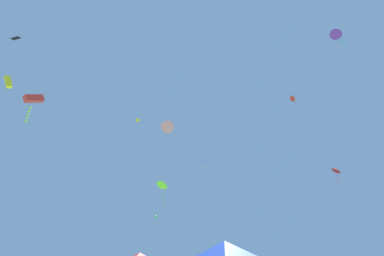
{
  "coord_description": "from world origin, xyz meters",
  "views": [
    {
      "loc": [
        0.68,
        -6.96,
        1.59
      ],
      "look_at": [
        -2.11,
        14.15,
        14.8
      ],
      "focal_mm": 22.37,
      "sensor_mm": 36.0,
      "label": 1
    }
  ],
  "objects_px": {
    "kite_red_delta": "(336,171)",
    "kite_blue_diamond": "(206,161)",
    "kite_green_box": "(156,217)",
    "kite_black_diamond": "(15,38)",
    "canopy_tent_blue": "(225,250)",
    "kite_red_diamond": "(293,99)",
    "kite_purple_delta": "(336,35)",
    "kite_red_box": "(33,100)",
    "kite_lime_delta": "(162,185)",
    "kite_yellow_box": "(8,82)",
    "kite_pink_delta": "(168,127)",
    "kite_yellow_delta": "(138,120)"
  },
  "relations": [
    {
      "from": "kite_yellow_box",
      "to": "kite_red_box",
      "type": "xyz_separation_m",
      "value": [
        3.82,
        -0.51,
        -2.74
      ]
    },
    {
      "from": "kite_yellow_delta",
      "to": "kite_red_box",
      "type": "bearing_deg",
      "value": -87.01
    },
    {
      "from": "kite_yellow_box",
      "to": "kite_lime_delta",
      "type": "distance_m",
      "value": 18.73
    },
    {
      "from": "kite_purple_delta",
      "to": "kite_red_diamond",
      "type": "height_order",
      "value": "kite_purple_delta"
    },
    {
      "from": "kite_pink_delta",
      "to": "kite_red_diamond",
      "type": "xyz_separation_m",
      "value": [
        16.26,
        7.2,
        7.81
      ]
    },
    {
      "from": "kite_lime_delta",
      "to": "kite_green_box",
      "type": "bearing_deg",
      "value": 108.7
    },
    {
      "from": "kite_purple_delta",
      "to": "kite_lime_delta",
      "type": "height_order",
      "value": "kite_purple_delta"
    },
    {
      "from": "kite_red_diamond",
      "to": "kite_lime_delta",
      "type": "bearing_deg",
      "value": -178.74
    },
    {
      "from": "kite_red_diamond",
      "to": "kite_yellow_box",
      "type": "bearing_deg",
      "value": -151.8
    },
    {
      "from": "kite_purple_delta",
      "to": "kite_red_diamond",
      "type": "relative_size",
      "value": 1.8
    },
    {
      "from": "kite_pink_delta",
      "to": "kite_red_delta",
      "type": "xyz_separation_m",
      "value": [
        16.51,
        2.27,
        -4.98
      ]
    },
    {
      "from": "canopy_tent_blue",
      "to": "kite_purple_delta",
      "type": "distance_m",
      "value": 29.96
    },
    {
      "from": "kite_purple_delta",
      "to": "kite_blue_diamond",
      "type": "bearing_deg",
      "value": 140.7
    },
    {
      "from": "canopy_tent_blue",
      "to": "kite_yellow_delta",
      "type": "height_order",
      "value": "kite_yellow_delta"
    },
    {
      "from": "canopy_tent_blue",
      "to": "kite_black_diamond",
      "type": "xyz_separation_m",
      "value": [
        -18.54,
        -3.32,
        18.04
      ]
    },
    {
      "from": "kite_blue_diamond",
      "to": "kite_green_box",
      "type": "xyz_separation_m",
      "value": [
        -7.8,
        0.06,
        -8.78
      ]
    },
    {
      "from": "canopy_tent_blue",
      "to": "kite_yellow_box",
      "type": "distance_m",
      "value": 22.03
    },
    {
      "from": "kite_black_diamond",
      "to": "kite_blue_diamond",
      "type": "xyz_separation_m",
      "value": [
        16.11,
        24.21,
        -2.94
      ]
    },
    {
      "from": "kite_pink_delta",
      "to": "kite_lime_delta",
      "type": "height_order",
      "value": "kite_pink_delta"
    },
    {
      "from": "kite_pink_delta",
      "to": "kite_black_diamond",
      "type": "distance_m",
      "value": 16.85
    },
    {
      "from": "kite_yellow_box",
      "to": "kite_red_diamond",
      "type": "bearing_deg",
      "value": 28.2
    },
    {
      "from": "canopy_tent_blue",
      "to": "kite_red_diamond",
      "type": "xyz_separation_m",
      "value": [
        10.92,
        12.71,
        20.2
      ]
    },
    {
      "from": "canopy_tent_blue",
      "to": "kite_green_box",
      "type": "height_order",
      "value": "kite_green_box"
    },
    {
      "from": "kite_purple_delta",
      "to": "kite_red_box",
      "type": "height_order",
      "value": "kite_purple_delta"
    },
    {
      "from": "canopy_tent_blue",
      "to": "kite_green_box",
      "type": "distance_m",
      "value": 24.15
    },
    {
      "from": "kite_red_box",
      "to": "canopy_tent_blue",
      "type": "bearing_deg",
      "value": 12.67
    },
    {
      "from": "kite_purple_delta",
      "to": "kite_red_diamond",
      "type": "xyz_separation_m",
      "value": [
        -4.8,
        6.68,
        -4.58
      ]
    },
    {
      "from": "kite_red_delta",
      "to": "kite_blue_diamond",
      "type": "relative_size",
      "value": 1.01
    },
    {
      "from": "kite_black_diamond",
      "to": "kite_red_diamond",
      "type": "xyz_separation_m",
      "value": [
        29.45,
        16.04,
        2.16
      ]
    },
    {
      "from": "kite_red_box",
      "to": "kite_black_diamond",
      "type": "bearing_deg",
      "value": -177.35
    },
    {
      "from": "kite_red_diamond",
      "to": "kite_lime_delta",
      "type": "xyz_separation_m",
      "value": [
        -18.21,
        -0.4,
        -11.93
      ]
    },
    {
      "from": "canopy_tent_blue",
      "to": "kite_lime_delta",
      "type": "height_order",
      "value": "kite_lime_delta"
    },
    {
      "from": "kite_pink_delta",
      "to": "kite_blue_diamond",
      "type": "xyz_separation_m",
      "value": [
        2.92,
        15.37,
        2.7
      ]
    },
    {
      "from": "kite_red_diamond",
      "to": "canopy_tent_blue",
      "type": "bearing_deg",
      "value": -130.65
    },
    {
      "from": "kite_yellow_box",
      "to": "kite_purple_delta",
      "type": "bearing_deg",
      "value": 14.5
    },
    {
      "from": "kite_green_box",
      "to": "kite_yellow_delta",
      "type": "height_order",
      "value": "kite_yellow_delta"
    },
    {
      "from": "kite_yellow_box",
      "to": "kite_yellow_delta",
      "type": "xyz_separation_m",
      "value": [
        2.6,
        22.89,
        10.92
      ]
    },
    {
      "from": "kite_green_box",
      "to": "kite_black_diamond",
      "type": "bearing_deg",
      "value": -108.92
    },
    {
      "from": "kite_green_box",
      "to": "kite_red_delta",
      "type": "bearing_deg",
      "value": -31.61
    },
    {
      "from": "kite_purple_delta",
      "to": "kite_green_box",
      "type": "height_order",
      "value": "kite_purple_delta"
    },
    {
      "from": "canopy_tent_blue",
      "to": "kite_black_diamond",
      "type": "relative_size",
      "value": 4.21
    },
    {
      "from": "kite_pink_delta",
      "to": "kite_green_box",
      "type": "distance_m",
      "value": 17.29
    },
    {
      "from": "kite_purple_delta",
      "to": "kite_pink_delta",
      "type": "bearing_deg",
      "value": -178.59
    },
    {
      "from": "canopy_tent_blue",
      "to": "kite_red_box",
      "type": "height_order",
      "value": "kite_red_box"
    },
    {
      "from": "kite_black_diamond",
      "to": "kite_green_box",
      "type": "bearing_deg",
      "value": 71.08
    },
    {
      "from": "kite_yellow_box",
      "to": "kite_green_box",
      "type": "distance_m",
      "value": 25.55
    },
    {
      "from": "kite_blue_diamond",
      "to": "kite_yellow_delta",
      "type": "relative_size",
      "value": 1.11
    },
    {
      "from": "kite_purple_delta",
      "to": "kite_red_delta",
      "type": "relative_size",
      "value": 1.79
    },
    {
      "from": "kite_blue_diamond",
      "to": "kite_red_box",
      "type": "xyz_separation_m",
      "value": [
        -11.38,
        -23.99,
        -4.88
      ]
    },
    {
      "from": "kite_blue_diamond",
      "to": "kite_lime_delta",
      "type": "distance_m",
      "value": 11.99
    }
  ]
}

